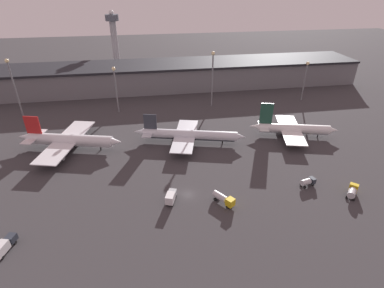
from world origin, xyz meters
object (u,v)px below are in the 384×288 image
(service_vehicle_3, at_px, (171,197))
(service_vehicle_5, at_px, (3,247))
(service_vehicle_1, at_px, (224,199))
(airplane_1, at_px, (189,135))
(service_vehicle_4, at_px, (352,191))
(service_vehicle_2, at_px, (308,182))
(airplane_0, at_px, (69,140))
(control_tower, at_px, (114,36))
(airplane_2, at_px, (293,129))

(service_vehicle_3, distance_m, service_vehicle_5, 43.93)
(service_vehicle_1, height_order, service_vehicle_5, service_vehicle_5)
(airplane_1, xyz_separation_m, service_vehicle_4, (44.29, -42.04, -1.54))
(service_vehicle_2, distance_m, service_vehicle_3, 44.28)
(service_vehicle_3, bearing_deg, service_vehicle_5, 125.28)
(service_vehicle_2, relative_size, service_vehicle_4, 0.97)
(airplane_0, bearing_deg, service_vehicle_5, -82.71)
(airplane_0, height_order, service_vehicle_1, airplane_0)
(service_vehicle_3, distance_m, service_vehicle_4, 55.50)
(airplane_0, bearing_deg, service_vehicle_3, -32.21)
(service_vehicle_5, distance_m, control_tower, 170.29)
(service_vehicle_2, bearing_deg, airplane_1, 119.54)
(airplane_0, xyz_separation_m, control_tower, (12.17, 117.60, 19.37))
(airplane_1, distance_m, service_vehicle_1, 39.26)
(service_vehicle_1, xyz_separation_m, control_tower, (-38.84, 159.01, 21.43))
(airplane_2, height_order, control_tower, control_tower)
(service_vehicle_3, bearing_deg, airplane_2, -38.93)
(airplane_0, relative_size, service_vehicle_4, 7.49)
(service_vehicle_3, height_order, service_vehicle_5, service_vehicle_3)
(service_vehicle_2, bearing_deg, service_vehicle_1, 173.69)
(airplane_0, distance_m, service_vehicle_1, 65.74)
(airplane_1, distance_m, control_tower, 126.41)
(service_vehicle_5, bearing_deg, control_tower, 10.74)
(airplane_2, relative_size, control_tower, 0.91)
(airplane_2, bearing_deg, service_vehicle_3, -133.41)
(airplane_2, distance_m, service_vehicle_1, 54.34)
(airplane_2, relative_size, service_vehicle_4, 6.57)
(airplane_0, relative_size, service_vehicle_1, 5.73)
(service_vehicle_2, bearing_deg, service_vehicle_3, 166.79)
(airplane_1, relative_size, service_vehicle_1, 6.23)
(service_vehicle_3, xyz_separation_m, service_vehicle_4, (55.14, -6.33, -0.02))
(airplane_0, xyz_separation_m, service_vehicle_3, (35.62, -38.16, -1.94))
(airplane_1, relative_size, service_vehicle_3, 7.28)
(service_vehicle_1, relative_size, control_tower, 0.18)
(airplane_2, xyz_separation_m, control_tower, (-78.32, 121.70, 19.76))
(control_tower, bearing_deg, service_vehicle_1, -76.27)
(control_tower, bearing_deg, airplane_2, -57.24)
(service_vehicle_4, xyz_separation_m, control_tower, (-78.59, 162.09, 21.33))
(airplane_0, xyz_separation_m, service_vehicle_2, (79.89, -37.43, -2.22))
(service_vehicle_1, bearing_deg, service_vehicle_3, -137.17)
(service_vehicle_2, height_order, control_tower, control_tower)
(service_vehicle_4, bearing_deg, service_vehicle_3, 126.62)
(service_vehicle_2, bearing_deg, control_tower, 99.44)
(service_vehicle_1, distance_m, control_tower, 165.08)
(service_vehicle_3, bearing_deg, airplane_1, 2.35)
(service_vehicle_1, bearing_deg, airplane_1, 151.40)
(service_vehicle_5, xyz_separation_m, control_tower, (18.77, 167.89, 21.36))
(airplane_0, distance_m, service_vehicle_4, 101.10)
(airplane_1, xyz_separation_m, service_vehicle_5, (-53.07, -47.85, -1.57))
(service_vehicle_1, bearing_deg, airplane_0, -164.32)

